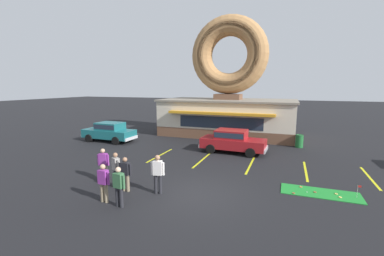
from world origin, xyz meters
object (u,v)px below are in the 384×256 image
(pedestrian_beanie_man, at_px, (116,168))
(pedestrian_hooded_kid, at_px, (104,181))
(putting_flag_pin, at_px, (359,189))
(pedestrian_leather_jacket_man, at_px, (125,173))
(pedestrian_clipboard_woman, at_px, (119,185))
(pedestrian_blue_sweater_man, at_px, (103,163))
(golf_ball, at_px, (307,192))
(car_teal, at_px, (109,131))
(pedestrian_crossing_woman, at_px, (158,172))
(car_red, at_px, (232,140))
(trash_bin, at_px, (299,141))

(pedestrian_beanie_man, bearing_deg, pedestrian_hooded_kid, -69.59)
(putting_flag_pin, distance_m, pedestrian_leather_jacket_man, 9.86)
(pedestrian_clipboard_woman, bearing_deg, pedestrian_leather_jacket_man, 115.82)
(pedestrian_hooded_kid, xyz_separation_m, pedestrian_beanie_man, (-0.58, 1.55, 0.02))
(pedestrian_blue_sweater_man, xyz_separation_m, pedestrian_beanie_man, (1.01, -0.36, -0.01))
(golf_ball, bearing_deg, pedestrian_leather_jacket_man, -161.09)
(golf_ball, xyz_separation_m, putting_flag_pin, (1.95, 0.16, 0.39))
(car_teal, xyz_separation_m, pedestrian_crossing_woman, (8.88, -8.03, 0.09))
(car_red, xyz_separation_m, pedestrian_beanie_man, (-3.76, -7.99, 0.01))
(pedestrian_leather_jacket_man, distance_m, pedestrian_clipboard_woman, 1.51)
(pedestrian_beanie_man, height_order, trash_bin, pedestrian_beanie_man)
(pedestrian_leather_jacket_man, height_order, trash_bin, pedestrian_leather_jacket_man)
(car_teal, height_order, pedestrian_clipboard_woman, car_teal)
(pedestrian_crossing_woman, bearing_deg, pedestrian_leather_jacket_man, -169.67)
(pedestrian_clipboard_woman, bearing_deg, pedestrian_beanie_man, 129.75)
(pedestrian_clipboard_woman, relative_size, trash_bin, 1.64)
(putting_flag_pin, relative_size, trash_bin, 0.56)
(pedestrian_hooded_kid, bearing_deg, golf_ball, 26.38)
(car_teal, height_order, pedestrian_blue_sweater_man, pedestrian_blue_sweater_man)
(trash_bin, bearing_deg, pedestrian_beanie_man, -126.07)
(golf_ball, relative_size, car_teal, 0.01)
(pedestrian_blue_sweater_man, distance_m, pedestrian_beanie_man, 1.07)
(golf_ball, bearing_deg, car_red, 128.13)
(car_teal, bearing_deg, trash_bin, 12.49)
(car_red, bearing_deg, pedestrian_beanie_man, -115.23)
(trash_bin, bearing_deg, pedestrian_blue_sweater_man, -130.18)
(golf_ball, xyz_separation_m, trash_bin, (-0.05, 9.01, 0.45))
(putting_flag_pin, bearing_deg, pedestrian_hooded_kid, -157.60)
(golf_ball, xyz_separation_m, pedestrian_hooded_kid, (-7.68, -3.81, 0.82))
(car_red, bearing_deg, golf_ball, -51.87)
(car_red, distance_m, pedestrian_blue_sweater_man, 9.00)
(car_red, relative_size, pedestrian_leather_jacket_man, 2.99)
(pedestrian_blue_sweater_man, height_order, trash_bin, pedestrian_blue_sweater_man)
(golf_ball, distance_m, pedestrian_beanie_man, 8.60)
(trash_bin, bearing_deg, car_teal, -167.51)
(pedestrian_leather_jacket_man, relative_size, pedestrian_crossing_woman, 0.90)
(putting_flag_pin, height_order, car_red, car_red)
(car_teal, distance_m, pedestrian_clipboard_woman, 12.59)
(pedestrian_hooded_kid, bearing_deg, pedestrian_clipboard_woman, -8.78)
(car_red, distance_m, pedestrian_beanie_man, 8.83)
(putting_flag_pin, bearing_deg, pedestrian_blue_sweater_man, -169.61)
(pedestrian_blue_sweater_man, bearing_deg, golf_ball, 11.57)
(car_teal, relative_size, pedestrian_beanie_man, 2.86)
(putting_flag_pin, xyz_separation_m, car_teal, (-16.89, 5.56, 0.43))
(car_teal, xyz_separation_m, pedestrian_clipboard_woman, (8.08, -9.65, 0.01))
(pedestrian_blue_sweater_man, height_order, pedestrian_clipboard_woman, pedestrian_blue_sweater_man)
(pedestrian_leather_jacket_man, xyz_separation_m, pedestrian_crossing_woman, (1.46, 0.27, 0.11))
(putting_flag_pin, relative_size, pedestrian_hooded_kid, 0.35)
(pedestrian_hooded_kid, relative_size, pedestrian_crossing_woman, 0.92)
(pedestrian_leather_jacket_man, bearing_deg, putting_flag_pin, 16.12)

